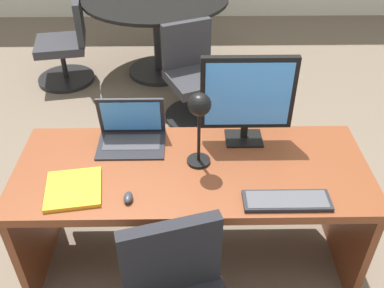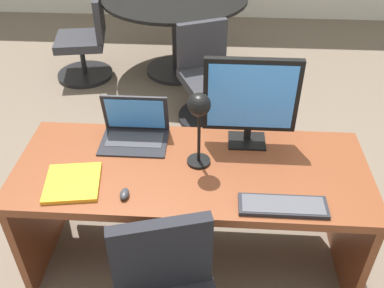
% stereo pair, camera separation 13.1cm
% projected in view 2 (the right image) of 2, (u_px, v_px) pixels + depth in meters
% --- Properties ---
extents(ground, '(12.00, 12.00, 0.00)m').
position_uv_depth(ground, '(202.00, 121.00, 3.82)').
color(ground, '#6B5B4C').
extents(desk, '(1.80, 0.71, 0.73)m').
position_uv_depth(desk, '(192.00, 189.00, 2.33)').
color(desk, brown).
rests_on(desk, ground).
extents(monitor, '(0.49, 0.16, 0.50)m').
position_uv_depth(monitor, '(251.00, 98.00, 2.18)').
color(monitor, black).
rests_on(monitor, desk).
extents(laptop, '(0.36, 0.26, 0.25)m').
position_uv_depth(laptop, '(135.00, 126.00, 2.34)').
color(laptop, black).
rests_on(laptop, desk).
extents(keyboard, '(0.40, 0.13, 0.02)m').
position_uv_depth(keyboard, '(283.00, 206.00, 1.95)').
color(keyboard, black).
rests_on(keyboard, desk).
extents(mouse, '(0.04, 0.08, 0.03)m').
position_uv_depth(mouse, '(124.00, 194.00, 2.00)').
color(mouse, '#2D2D33').
rests_on(mouse, desk).
extents(desk_lamp, '(0.12, 0.14, 0.42)m').
position_uv_depth(desk_lamp, '(199.00, 115.00, 2.00)').
color(desk_lamp, black).
rests_on(desk_lamp, desk).
extents(book, '(0.29, 0.30, 0.02)m').
position_uv_depth(book, '(73.00, 183.00, 2.07)').
color(book, orange).
rests_on(book, desk).
extents(meeting_table, '(1.39, 1.39, 0.80)m').
position_uv_depth(meeting_table, '(175.00, 15.00, 4.20)').
color(meeting_table, black).
rests_on(meeting_table, ground).
extents(meeting_chair_near, '(0.60, 0.62, 0.81)m').
position_uv_depth(meeting_chair_near, '(208.00, 83.00, 3.70)').
color(meeting_chair_near, black).
rests_on(meeting_chair_near, ground).
extents(meeting_chair_far, '(0.56, 0.56, 0.83)m').
position_uv_depth(meeting_chair_far, '(87.00, 46.00, 4.29)').
color(meeting_chair_far, black).
rests_on(meeting_chair_far, ground).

